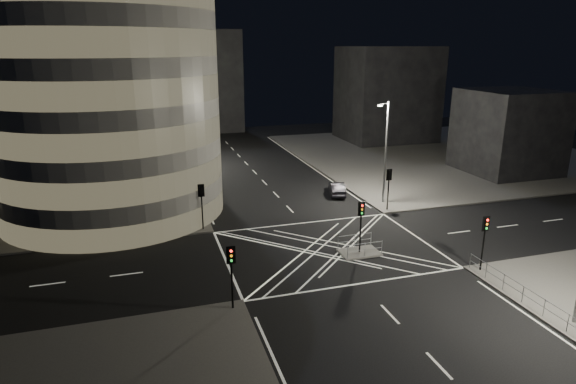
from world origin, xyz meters
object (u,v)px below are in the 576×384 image
object	(u,v)px
traffic_signal_island	(361,218)
traffic_signal_fl	(202,198)
sedan	(337,188)
traffic_signal_nl	(231,266)
traffic_signal_nr	(485,233)
traffic_signal_fr	(389,182)
street_lamp_left_near	(186,155)
central_island	(359,253)
street_lamp_right_far	(385,149)
street_lamp_left_far	(172,126)

from	to	relation	value
traffic_signal_island	traffic_signal_fl	bearing A→B (deg)	142.46
sedan	traffic_signal_nl	bearing A→B (deg)	69.38
traffic_signal_nl	traffic_signal_nr	distance (m)	17.60
traffic_signal_fl	traffic_signal_fr	world-z (taller)	same
street_lamp_left_near	traffic_signal_nl	bearing A→B (deg)	-88.06
central_island	traffic_signal_nl	distance (m)	12.36
street_lamp_left_near	central_island	bearing A→B (deg)	-49.73
traffic_signal_fl	street_lamp_right_far	size ratio (longest dim) A/B	0.40
sedan	street_lamp_left_far	bearing A→B (deg)	-30.87
traffic_signal_fr	traffic_signal_nl	bearing A→B (deg)	-142.31
traffic_signal_fr	street_lamp_left_far	xyz separation A→B (m)	(-18.24, 23.20, 2.63)
traffic_signal_island	sedan	size ratio (longest dim) A/B	0.94
traffic_signal_fr	sedan	bearing A→B (deg)	112.60
traffic_signal_nr	street_lamp_left_far	distance (m)	41.15
traffic_signal_nl	traffic_signal_island	xyz separation A→B (m)	(10.80, 5.30, 0.00)
central_island	sedan	xyz separation A→B (m)	(4.20, 14.56, 0.63)
central_island	traffic_signal_nr	size ratio (longest dim) A/B	0.75
traffic_signal_fr	street_lamp_left_near	size ratio (longest dim) A/B	0.40
central_island	traffic_signal_fl	world-z (taller)	traffic_signal_fl
street_lamp_left_near	sedan	world-z (taller)	street_lamp_left_near
traffic_signal_fr	street_lamp_left_far	distance (m)	29.63
street_lamp_left_near	street_lamp_left_far	world-z (taller)	same
street_lamp_left_far	traffic_signal_nr	bearing A→B (deg)	-63.64
traffic_signal_nr	traffic_signal_island	size ratio (longest dim) A/B	1.00
traffic_signal_nl	traffic_signal_fr	distance (m)	22.24
street_lamp_right_far	traffic_signal_fl	bearing A→B (deg)	-173.12
traffic_signal_fl	sedan	distance (m)	16.40
traffic_signal_nl	traffic_signal_island	distance (m)	12.03
traffic_signal_nl	street_lamp_left_far	bearing A→B (deg)	90.99
traffic_signal_island	sedan	bearing A→B (deg)	73.92
traffic_signal_fr	street_lamp_left_near	distance (m)	19.14
central_island	traffic_signal_fr	distance (m)	11.10
central_island	traffic_signal_nl	world-z (taller)	traffic_signal_nl
central_island	traffic_signal_nr	world-z (taller)	traffic_signal_nr
street_lamp_right_far	traffic_signal_fr	bearing A→B (deg)	-106.11
central_island	sedan	world-z (taller)	sedan
traffic_signal_island	street_lamp_right_far	bearing A→B (deg)	54.70
traffic_signal_nr	traffic_signal_nl	bearing A→B (deg)	180.00
traffic_signal_nl	street_lamp_right_far	xyz separation A→B (m)	(18.24, 15.80, 2.63)
traffic_signal_nl	street_lamp_left_near	world-z (taller)	street_lamp_left_near
central_island	street_lamp_right_far	world-z (taller)	street_lamp_right_far
traffic_signal_fl	traffic_signal_island	xyz separation A→B (m)	(10.80, -8.30, 0.00)
traffic_signal_nl	sedan	xyz separation A→B (m)	(15.00, 19.86, -2.21)
street_lamp_left_near	traffic_signal_fl	bearing A→B (deg)	-83.03
traffic_signal_nr	street_lamp_right_far	distance (m)	16.03
traffic_signal_fl	street_lamp_right_far	xyz separation A→B (m)	(18.24, 2.20, 2.63)
traffic_signal_island	street_lamp_right_far	size ratio (longest dim) A/B	0.40
sedan	traffic_signal_fr	bearing A→B (deg)	129.03
sedan	traffic_signal_nr	bearing A→B (deg)	113.91
street_lamp_right_far	sedan	size ratio (longest dim) A/B	2.35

